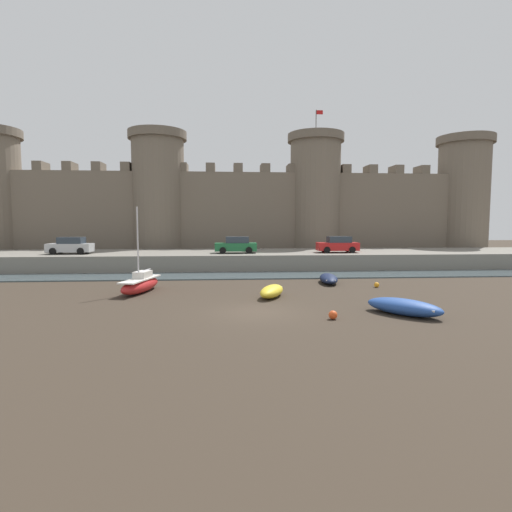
{
  "coord_description": "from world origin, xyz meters",
  "views": [
    {
      "loc": [
        -1.5,
        -19.97,
        4.57
      ],
      "look_at": [
        0.33,
        4.68,
        2.5
      ],
      "focal_mm": 28.0,
      "sensor_mm": 36.0,
      "label": 1
    }
  ],
  "objects_px": {
    "rowboat_near_channel_left": "(404,307)",
    "rowboat_near_channel_right": "(329,278)",
    "mooring_buoy_mid_mud": "(333,315)",
    "car_quay_centre_east": "(338,245)",
    "sailboat_midflat_right": "(141,284)",
    "car_quay_east": "(236,245)",
    "car_quay_centre_west": "(70,246)",
    "rowboat_foreground_left": "(272,291)",
    "mooring_buoy_near_shore": "(377,285)"
  },
  "relations": [
    {
      "from": "rowboat_near_channel_left",
      "to": "rowboat_near_channel_right",
      "type": "bearing_deg",
      "value": 95.7
    },
    {
      "from": "rowboat_near_channel_right",
      "to": "mooring_buoy_mid_mud",
      "type": "bearing_deg",
      "value": -103.51
    },
    {
      "from": "car_quay_centre_east",
      "to": "sailboat_midflat_right",
      "type": "bearing_deg",
      "value": -142.13
    },
    {
      "from": "rowboat_near_channel_right",
      "to": "car_quay_east",
      "type": "height_order",
      "value": "car_quay_east"
    },
    {
      "from": "rowboat_near_channel_left",
      "to": "car_quay_centre_west",
      "type": "xyz_separation_m",
      "value": [
        -23.75,
        20.61,
        1.93
      ]
    },
    {
      "from": "rowboat_foreground_left",
      "to": "car_quay_centre_east",
      "type": "height_order",
      "value": "car_quay_centre_east"
    },
    {
      "from": "rowboat_foreground_left",
      "to": "rowboat_near_channel_left",
      "type": "distance_m",
      "value": 7.92
    },
    {
      "from": "sailboat_midflat_right",
      "to": "rowboat_near_channel_right",
      "type": "height_order",
      "value": "sailboat_midflat_right"
    },
    {
      "from": "rowboat_near_channel_left",
      "to": "car_quay_centre_west",
      "type": "relative_size",
      "value": 0.95
    },
    {
      "from": "rowboat_foreground_left",
      "to": "mooring_buoy_mid_mud",
      "type": "distance_m",
      "value": 6.23
    },
    {
      "from": "sailboat_midflat_right",
      "to": "rowboat_near_channel_right",
      "type": "bearing_deg",
      "value": 13.15
    },
    {
      "from": "sailboat_midflat_right",
      "to": "rowboat_near_channel_right",
      "type": "relative_size",
      "value": 1.41
    },
    {
      "from": "sailboat_midflat_right",
      "to": "mooring_buoy_mid_mud",
      "type": "relative_size",
      "value": 13.4
    },
    {
      "from": "mooring_buoy_mid_mud",
      "to": "rowboat_near_channel_left",
      "type": "bearing_deg",
      "value": 9.86
    },
    {
      "from": "mooring_buoy_near_shore",
      "to": "car_quay_centre_west",
      "type": "distance_m",
      "value": 28.46
    },
    {
      "from": "rowboat_near_channel_left",
      "to": "car_quay_east",
      "type": "distance_m",
      "value": 22.08
    },
    {
      "from": "rowboat_foreground_left",
      "to": "rowboat_near_channel_left",
      "type": "height_order",
      "value": "rowboat_near_channel_left"
    },
    {
      "from": "sailboat_midflat_right",
      "to": "car_quay_centre_east",
      "type": "bearing_deg",
      "value": 37.87
    },
    {
      "from": "mooring_buoy_mid_mud",
      "to": "rowboat_near_channel_right",
      "type": "bearing_deg",
      "value": 76.49
    },
    {
      "from": "car_quay_centre_west",
      "to": "car_quay_centre_east",
      "type": "distance_m",
      "value": 26.22
    },
    {
      "from": "mooring_buoy_near_shore",
      "to": "car_quay_centre_west",
      "type": "height_order",
      "value": "car_quay_centre_west"
    },
    {
      "from": "mooring_buoy_near_shore",
      "to": "rowboat_foreground_left",
      "type": "bearing_deg",
      "value": -158.06
    },
    {
      "from": "mooring_buoy_mid_mud",
      "to": "sailboat_midflat_right",
      "type": "bearing_deg",
      "value": 142.67
    },
    {
      "from": "rowboat_near_channel_right",
      "to": "rowboat_near_channel_left",
      "type": "xyz_separation_m",
      "value": [
        1.06,
        -10.59,
        0.06
      ]
    },
    {
      "from": "rowboat_foreground_left",
      "to": "mooring_buoy_near_shore",
      "type": "xyz_separation_m",
      "value": [
        7.83,
        3.15,
        -0.21
      ]
    },
    {
      "from": "sailboat_midflat_right",
      "to": "mooring_buoy_near_shore",
      "type": "xyz_separation_m",
      "value": [
        16.22,
        0.84,
        -0.38
      ]
    },
    {
      "from": "mooring_buoy_mid_mud",
      "to": "car_quay_centre_east",
      "type": "xyz_separation_m",
      "value": [
        6.22,
        21.24,
        2.14
      ]
    },
    {
      "from": "mooring_buoy_mid_mud",
      "to": "car_quay_centre_east",
      "type": "height_order",
      "value": "car_quay_centre_east"
    },
    {
      "from": "rowboat_near_channel_left",
      "to": "car_quay_east",
      "type": "xyz_separation_m",
      "value": [
        -7.81,
        20.57,
        1.93
      ]
    },
    {
      "from": "sailboat_midflat_right",
      "to": "car_quay_centre_west",
      "type": "height_order",
      "value": "sailboat_midflat_right"
    },
    {
      "from": "car_quay_centre_west",
      "to": "car_quay_east",
      "type": "xyz_separation_m",
      "value": [
        15.94,
        -0.04,
        0.0
      ]
    },
    {
      "from": "sailboat_midflat_right",
      "to": "car_quay_centre_west",
      "type": "xyz_separation_m",
      "value": [
        -9.35,
        13.14,
        1.79
      ]
    },
    {
      "from": "mooring_buoy_near_shore",
      "to": "car_quay_east",
      "type": "bearing_deg",
      "value": 128.13
    },
    {
      "from": "rowboat_near_channel_right",
      "to": "car_quay_centre_east",
      "type": "relative_size",
      "value": 0.96
    },
    {
      "from": "mooring_buoy_mid_mud",
      "to": "car_quay_east",
      "type": "xyz_separation_m",
      "value": [
        -4.05,
        21.22,
        2.14
      ]
    },
    {
      "from": "mooring_buoy_mid_mud",
      "to": "car_quay_centre_west",
      "type": "relative_size",
      "value": 0.1
    },
    {
      "from": "rowboat_near_channel_left",
      "to": "car_quay_centre_east",
      "type": "xyz_separation_m",
      "value": [
        2.47,
        20.59,
        1.93
      ]
    },
    {
      "from": "rowboat_near_channel_left",
      "to": "car_quay_east",
      "type": "height_order",
      "value": "car_quay_east"
    },
    {
      "from": "car_quay_centre_east",
      "to": "mooring_buoy_near_shore",
      "type": "bearing_deg",
      "value": -93.02
    },
    {
      "from": "rowboat_foreground_left",
      "to": "rowboat_near_channel_right",
      "type": "distance_m",
      "value": 7.35
    },
    {
      "from": "rowboat_foreground_left",
      "to": "car_quay_centre_east",
      "type": "xyz_separation_m",
      "value": [
        8.48,
        15.43,
        1.96
      ]
    },
    {
      "from": "rowboat_near_channel_right",
      "to": "mooring_buoy_near_shore",
      "type": "xyz_separation_m",
      "value": [
        2.87,
        -2.28,
        -0.17
      ]
    },
    {
      "from": "rowboat_near_channel_right",
      "to": "mooring_buoy_near_shore",
      "type": "relative_size",
      "value": 10.83
    },
    {
      "from": "rowboat_near_channel_right",
      "to": "car_quay_centre_west",
      "type": "distance_m",
      "value": 24.89
    },
    {
      "from": "sailboat_midflat_right",
      "to": "car_quay_east",
      "type": "relative_size",
      "value": 1.36
    },
    {
      "from": "rowboat_foreground_left",
      "to": "car_quay_centre_west",
      "type": "distance_m",
      "value": 23.61
    },
    {
      "from": "mooring_buoy_mid_mud",
      "to": "car_quay_east",
      "type": "distance_m",
      "value": 21.71
    },
    {
      "from": "rowboat_near_channel_right",
      "to": "car_quay_centre_east",
      "type": "height_order",
      "value": "car_quay_centre_east"
    },
    {
      "from": "rowboat_foreground_left",
      "to": "car_quay_centre_west",
      "type": "bearing_deg",
      "value": 138.94
    },
    {
      "from": "car_quay_centre_west",
      "to": "mooring_buoy_mid_mud",
      "type": "bearing_deg",
      "value": -46.76
    }
  ]
}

